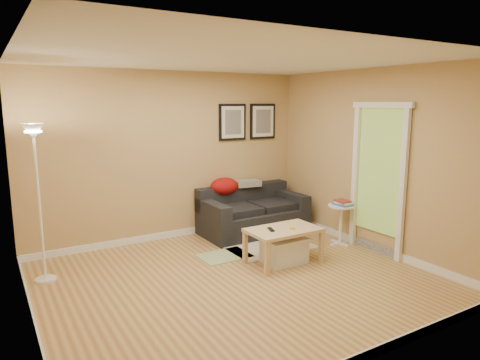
{
  "coord_description": "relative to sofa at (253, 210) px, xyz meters",
  "views": [
    {
      "loc": [
        -2.52,
        -4.25,
        2.12
      ],
      "look_at": [
        0.55,
        0.85,
        1.05
      ],
      "focal_mm": 32.32,
      "sensor_mm": 36.0,
      "label": 1
    }
  ],
  "objects": [
    {
      "name": "baseboard_right",
      "position": [
        1.02,
        -1.53,
        -0.33
      ],
      "size": [
        0.02,
        4.0,
        0.1
      ],
      "primitive_type": "cube",
      "color": "white",
      "rests_on": "ground"
    },
    {
      "name": "side_table",
      "position": [
        0.8,
        -1.18,
        -0.07
      ],
      "size": [
        0.4,
        0.4,
        0.61
      ],
      "primitive_type": null,
      "color": "white",
      "rests_on": "ground"
    },
    {
      "name": "area_rug",
      "position": [
        -0.19,
        -0.72,
        -0.37
      ],
      "size": [
        1.25,
        0.85,
        0.01
      ],
      "primitive_type": "cube",
      "color": "beige",
      "rests_on": "ground"
    },
    {
      "name": "wall_front",
      "position": [
        -1.22,
        -3.53,
        0.92
      ],
      "size": [
        4.5,
        0.0,
        4.5
      ],
      "primitive_type": "plane",
      "rotation": [
        -1.57,
        0.0,
        0.0
      ],
      "color": "tan",
      "rests_on": "ground"
    },
    {
      "name": "book_stack",
      "position": [
        0.82,
        -1.19,
        0.27
      ],
      "size": [
        0.22,
        0.27,
        0.08
      ],
      "primitive_type": null,
      "rotation": [
        0.0,
        0.0,
        -0.1
      ],
      "color": "#35639F",
      "rests_on": "side_table"
    },
    {
      "name": "wall_left",
      "position": [
        -3.47,
        -1.53,
        0.92
      ],
      "size": [
        0.0,
        4.0,
        4.0
      ],
      "primitive_type": "plane",
      "rotation": [
        1.57,
        0.0,
        1.57
      ],
      "color": "tan",
      "rests_on": "ground"
    },
    {
      "name": "framed_print_left",
      "position": [
        -0.14,
        0.45,
        1.43
      ],
      "size": [
        0.5,
        0.04,
        0.6
      ],
      "primitive_type": null,
      "color": "black",
      "rests_on": "wall_back"
    },
    {
      "name": "wall_right",
      "position": [
        1.03,
        -1.53,
        0.92
      ],
      "size": [
        0.0,
        4.0,
        4.0
      ],
      "primitive_type": "plane",
      "rotation": [
        1.57,
        0.0,
        -1.57
      ],
      "color": "tan",
      "rests_on": "ground"
    },
    {
      "name": "green_runner",
      "position": [
        -0.95,
        -0.74,
        -0.37
      ],
      "size": [
        0.7,
        0.5,
        0.01
      ],
      "primitive_type": "cube",
      "color": "#668C4C",
      "rests_on": "ground"
    },
    {
      "name": "baseboard_back",
      "position": [
        -1.22,
        0.46,
        -0.33
      ],
      "size": [
        4.5,
        0.02,
        0.1
      ],
      "primitive_type": "cube",
      "color": "white",
      "rests_on": "ground"
    },
    {
      "name": "ceiling",
      "position": [
        -1.22,
        -1.53,
        2.23
      ],
      "size": [
        4.5,
        4.5,
        0.0
      ],
      "primitive_type": "plane",
      "rotation": [
        3.14,
        0.0,
        0.0
      ],
      "color": "white",
      "rests_on": "wall_back"
    },
    {
      "name": "baseboard_left",
      "position": [
        -3.46,
        -1.53,
        -0.33
      ],
      "size": [
        0.02,
        4.0,
        0.1
      ],
      "primitive_type": "cube",
      "color": "white",
      "rests_on": "ground"
    },
    {
      "name": "doorway",
      "position": [
        0.98,
        -1.68,
        0.65
      ],
      "size": [
        0.12,
        1.01,
        2.13
      ],
      "primitive_type": null,
      "color": "white",
      "rests_on": "ground"
    },
    {
      "name": "floor",
      "position": [
        -1.22,
        -1.53,
        -0.38
      ],
      "size": [
        4.5,
        4.5,
        0.0
      ],
      "primitive_type": "plane",
      "color": "tan",
      "rests_on": "ground"
    },
    {
      "name": "plaid_throw",
      "position": [
        0.06,
        0.29,
        0.41
      ],
      "size": [
        0.45,
        0.32,
        0.1
      ],
      "primitive_type": null,
      "rotation": [
        0.0,
        0.0,
        -0.14
      ],
      "color": "tan",
      "rests_on": "sofa"
    },
    {
      "name": "floor_lamp",
      "position": [
        -3.22,
        -0.36,
        0.52
      ],
      "size": [
        0.25,
        0.25,
        1.9
      ],
      "primitive_type": null,
      "color": "white",
      "rests_on": "ground"
    },
    {
      "name": "storage_bin",
      "position": [
        -0.38,
        -1.36,
        -0.2
      ],
      "size": [
        0.57,
        0.41,
        0.35
      ],
      "primitive_type": null,
      "color": "white",
      "rests_on": "ground"
    },
    {
      "name": "sofa",
      "position": [
        0.0,
        0.0,
        0.0
      ],
      "size": [
        1.7,
        0.9,
        0.75
      ],
      "primitive_type": null,
      "color": "black",
      "rests_on": "ground"
    },
    {
      "name": "wall_back",
      "position": [
        -1.22,
        0.47,
        0.92
      ],
      "size": [
        4.5,
        0.0,
        4.5
      ],
      "primitive_type": "plane",
      "rotation": [
        1.57,
        0.0,
        0.0
      ],
      "color": "tan",
      "rests_on": "ground"
    },
    {
      "name": "remote_control",
      "position": [
        -0.59,
        -1.34,
        0.11
      ],
      "size": [
        0.09,
        0.17,
        0.02
      ],
      "primitive_type": "cube",
      "rotation": [
        0.0,
        0.0,
        -0.3
      ],
      "color": "black",
      "rests_on": "coffee_table"
    },
    {
      "name": "coffee_table",
      "position": [
        -0.4,
        -1.36,
        -0.14
      ],
      "size": [
        0.96,
        0.59,
        0.48
      ],
      "primitive_type": null,
      "rotation": [
        0.0,
        0.0,
        0.01
      ],
      "color": "tan",
      "rests_on": "ground"
    },
    {
      "name": "red_throw",
      "position": [
        -0.38,
        0.29,
        0.4
      ],
      "size": [
        0.48,
        0.36,
        0.28
      ],
      "primitive_type": null,
      "color": "#A10F0E",
      "rests_on": "sofa"
    },
    {
      "name": "framed_print_right",
      "position": [
        0.46,
        0.45,
        1.43
      ],
      "size": [
        0.5,
        0.04,
        0.6
      ],
      "primitive_type": null,
      "color": "black",
      "rests_on": "wall_back"
    },
    {
      "name": "baseboard_front",
      "position": [
        -1.22,
        -3.52,
        -0.33
      ],
      "size": [
        4.5,
        0.02,
        0.1
      ],
      "primitive_type": "cube",
      "color": "white",
      "rests_on": "ground"
    },
    {
      "name": "tape_roll",
      "position": [
        -0.32,
        -1.44,
        0.12
      ],
      "size": [
        0.07,
        0.07,
        0.03
      ],
      "primitive_type": "cylinder",
      "color": "yellow",
      "rests_on": "coffee_table"
    }
  ]
}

